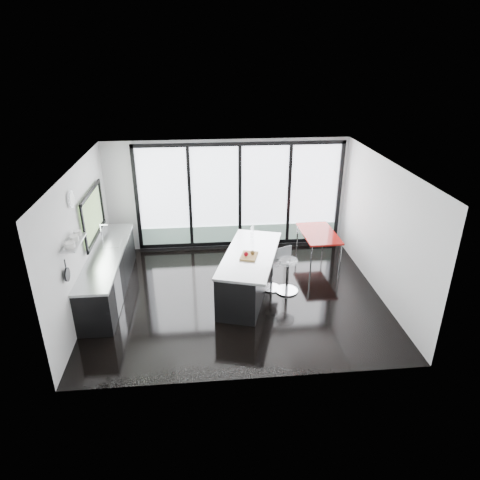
{
  "coord_description": "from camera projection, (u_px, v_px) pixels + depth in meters",
  "views": [
    {
      "loc": [
        -0.66,
        -7.73,
        4.82
      ],
      "look_at": [
        0.1,
        0.3,
        1.15
      ],
      "focal_mm": 32.0,
      "sensor_mm": 36.0,
      "label": 1
    }
  ],
  "objects": [
    {
      "name": "wall_front",
      "position": [
        251.0,
        304.0,
        6.21
      ],
      "size": [
        6.0,
        0.0,
        2.8
      ],
      "primitive_type": "cube",
      "color": "silver",
      "rests_on": "ground"
    },
    {
      "name": "bar_stool_far",
      "position": [
        272.0,
        276.0,
        9.18
      ],
      "size": [
        0.46,
        0.46,
        0.64
      ],
      "primitive_type": "cylinder",
      "rotation": [
        0.0,
        0.0,
        0.15
      ],
      "color": "silver",
      "rests_on": "floor"
    },
    {
      "name": "wall_right",
      "position": [
        382.0,
        229.0,
        8.73
      ],
      "size": [
        0.0,
        5.0,
        2.8
      ],
      "primitive_type": "cube",
      "color": "silver",
      "rests_on": "ground"
    },
    {
      "name": "ceiling",
      "position": [
        236.0,
        166.0,
        7.9
      ],
      "size": [
        6.0,
        5.0,
        0.0
      ],
      "primitive_type": "cube",
      "color": "white",
      "rests_on": "wall_back"
    },
    {
      "name": "floor",
      "position": [
        237.0,
        295.0,
        9.05
      ],
      "size": [
        6.0,
        5.0,
        0.0
      ],
      "primitive_type": "cube",
      "color": "black",
      "rests_on": "ground"
    },
    {
      "name": "island",
      "position": [
        246.0,
        273.0,
        8.93
      ],
      "size": [
        1.64,
        2.55,
        1.25
      ],
      "color": "black",
      "rests_on": "floor"
    },
    {
      "name": "bar_stool_near",
      "position": [
        287.0,
        276.0,
        9.05
      ],
      "size": [
        0.63,
        0.63,
        0.76
      ],
      "primitive_type": "cylinder",
      "rotation": [
        0.0,
        0.0,
        0.41
      ],
      "color": "silver",
      "rests_on": "floor"
    },
    {
      "name": "red_table",
      "position": [
        318.0,
        247.0,
        10.39
      ],
      "size": [
        0.83,
        1.41,
        0.74
      ],
      "primitive_type": "cube",
      "rotation": [
        0.0,
        0.0,
        0.03
      ],
      "color": "maroon",
      "rests_on": "floor"
    },
    {
      "name": "wall_left",
      "position": [
        85.0,
        228.0,
        8.4
      ],
      "size": [
        0.26,
        5.0,
        2.8
      ],
      "color": "silver",
      "rests_on": "ground"
    },
    {
      "name": "counter_cabinets",
      "position": [
        109.0,
        273.0,
        8.99
      ],
      "size": [
        0.69,
        3.24,
        1.36
      ],
      "color": "black",
      "rests_on": "floor"
    },
    {
      "name": "wall_back",
      "position": [
        239.0,
        200.0,
        10.79
      ],
      "size": [
        6.0,
        0.09,
        2.8
      ],
      "color": "silver",
      "rests_on": "ground"
    }
  ]
}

